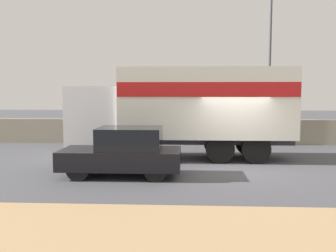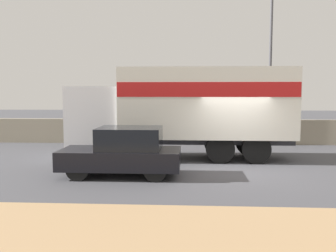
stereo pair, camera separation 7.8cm
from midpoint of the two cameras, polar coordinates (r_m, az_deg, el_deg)
ground_plane at (r=13.37m, az=10.37°, el=-6.47°), size 80.00×80.00×0.00m
dirt_shoulder_foreground at (r=7.09m, az=17.55°, el=-17.29°), size 60.00×4.50×0.04m
stone_wall_backdrop at (r=19.43m, az=8.06°, el=-0.86°), size 60.00×0.35×1.26m
street_lamp at (r=19.42m, az=15.13°, el=10.39°), size 0.56×0.28×7.84m
box_truck at (r=14.95m, az=2.90°, el=3.12°), size 8.82×2.47×3.61m
car_hatchback at (r=12.05m, az=-6.92°, el=-3.98°), size 3.81×1.70×1.57m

